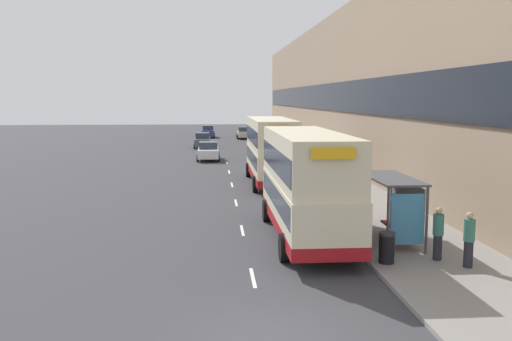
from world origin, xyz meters
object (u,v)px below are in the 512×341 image
object	(u,v)px
pedestrian_at_shelter	(438,233)
pedestrian_2	(336,197)
double_decker_bus_ahead	(271,149)
pedestrian_3	(361,209)
car_3	(244,133)
bus_shelter	(398,198)
pedestrian_1	(469,239)
car_2	(202,140)
litter_bin	(387,247)
car_1	(208,151)
car_0	(208,132)
double_decker_bus_near	(306,183)

from	to	relation	value
pedestrian_at_shelter	pedestrian_2	distance (m)	7.86
double_decker_bus_ahead	pedestrian_3	world-z (taller)	double_decker_bus_ahead
car_3	pedestrian_3	xyz separation A→B (m)	(1.76, -56.03, 0.21)
pedestrian_at_shelter	pedestrian_3	size ratio (longest dim) A/B	1.04
double_decker_bus_ahead	pedestrian_2	bearing A→B (deg)	-79.89
bus_shelter	pedestrian_3	distance (m)	2.43
pedestrian_1	pedestrian_2	world-z (taller)	pedestrian_1
pedestrian_at_shelter	pedestrian_1	distance (m)	1.13
car_2	litter_bin	bearing A→B (deg)	98.46
pedestrian_2	litter_bin	xyz separation A→B (m)	(0.03, -7.86, -0.34)
car_1	pedestrian_at_shelter	distance (m)	34.40
car_0	pedestrian_2	world-z (taller)	pedestrian_2
double_decker_bus_near	car_0	world-z (taller)	double_decker_bus_near
double_decker_bus_ahead	car_3	size ratio (longest dim) A/B	2.34
double_decker_bus_near	pedestrian_2	distance (m)	4.53
car_0	pedestrian_1	size ratio (longest dim) A/B	2.45
double_decker_bus_near	car_1	size ratio (longest dim) A/B	2.28
car_1	pedestrian_2	world-z (taller)	pedestrian_2
pedestrian_1	pedestrian_2	bearing A→B (deg)	106.54
pedestrian_2	double_decker_bus_near	bearing A→B (deg)	-118.11
double_decker_bus_near	car_0	distance (m)	60.02
car_1	pedestrian_2	bearing A→B (deg)	103.43
car_1	pedestrian_at_shelter	world-z (taller)	pedestrian_at_shelter
car_2	pedestrian_at_shelter	bearing A→B (deg)	100.72
pedestrian_2	pedestrian_3	distance (m)	3.07
double_decker_bus_near	pedestrian_2	xyz separation A→B (m)	(2.05, 3.84, -1.28)
car_2	pedestrian_2	size ratio (longest dim) A/B	2.54
car_0	pedestrian_at_shelter	distance (m)	64.18
car_0	litter_bin	world-z (taller)	car_0
double_decker_bus_ahead	double_decker_bus_near	bearing A→B (deg)	-90.36
double_decker_bus_ahead	litter_bin	world-z (taller)	double_decker_bus_ahead
double_decker_bus_ahead	pedestrian_3	xyz separation A→B (m)	(2.35, -14.01, -1.25)
double_decker_bus_ahead	car_1	size ratio (longest dim) A/B	2.36
pedestrian_at_shelter	double_decker_bus_ahead	bearing A→B (deg)	101.63
pedestrian_at_shelter	pedestrian_3	xyz separation A→B (m)	(-1.47, 4.58, -0.04)
double_decker_bus_near	bus_shelter	bearing A→B (deg)	-22.02
bus_shelter	car_3	world-z (taller)	bus_shelter
litter_bin	car_3	bearing A→B (deg)	91.30
double_decker_bus_near	litter_bin	xyz separation A→B (m)	(2.08, -4.03, -1.61)
pedestrian_at_shelter	double_decker_bus_near	bearing A→B (deg)	135.94
bus_shelter	car_3	size ratio (longest dim) A/B	0.94
car_3	pedestrian_1	world-z (taller)	pedestrian_1
double_decker_bus_near	car_2	size ratio (longest dim) A/B	2.35
car_0	pedestrian_3	distance (m)	59.45
car_3	pedestrian_2	size ratio (longest dim) A/B	2.64
car_0	pedestrian_1	bearing A→B (deg)	97.89
double_decker_bus_near	car_1	xyz separation A→B (m)	(-4.12, 29.65, -1.45)
car_1	car_2	distance (m)	12.98
car_3	pedestrian_at_shelter	bearing A→B (deg)	-86.95
double_decker_bus_ahead	pedestrian_3	distance (m)	14.26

